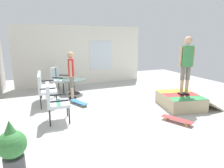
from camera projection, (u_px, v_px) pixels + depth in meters
The scene contains 12 objects.
ground_plane at pixel (127, 108), 6.02m from camera, with size 12.00×12.00×0.10m, color #B2B2AD.
house_facade at pixel (82, 55), 8.93m from camera, with size 0.23×6.00×2.74m.
skate_ramp at pixel (181, 100), 6.01m from camera, with size 1.61×1.90×0.41m.
patio_bench at pixel (44, 85), 6.27m from camera, with size 1.28×0.61×1.02m.
patio_chair_near_house at pixel (58, 77), 7.67m from camera, with size 0.82×0.80×1.02m.
patio_chair_by_wall at pixel (54, 99), 4.81m from camera, with size 0.65×0.59×1.02m.
patio_table at pixel (74, 84), 7.44m from camera, with size 0.90×0.90×0.57m.
person_watching at pixel (71, 72), 6.61m from camera, with size 0.46×0.31×1.70m.
person_skater at pixel (186, 61), 5.68m from camera, with size 0.30×0.47×1.78m.
skateboard_by_bench at pixel (79, 102), 6.22m from camera, with size 0.81×0.51×0.10m.
skateboard_spare at pixel (177, 119), 4.88m from camera, with size 0.80×0.54×0.10m.
potted_plant at pixel (12, 147), 2.92m from camera, with size 0.44×0.44×0.92m.
Camera 1 is at (-5.07, 2.61, 2.10)m, focal length 30.16 mm.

